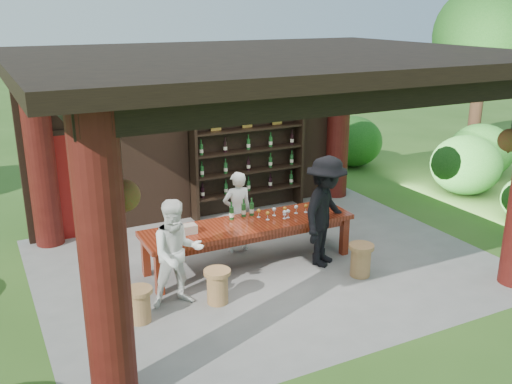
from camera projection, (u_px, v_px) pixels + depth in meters
name	position (u px, v px, depth m)	size (l,w,h in m)	color
ground	(267.00, 263.00, 9.68)	(90.00, 90.00, 0.00)	#2D5119
pavilion	(255.00, 135.00, 9.38)	(7.50, 6.00, 3.60)	slate
wine_shelf	(248.00, 162.00, 11.80)	(2.47, 0.38, 2.18)	black
tasting_table	(249.00, 229.00, 9.44)	(3.58, 0.95, 0.75)	#52190B
stool_near_left	(217.00, 285.00, 8.30)	(0.40, 0.40, 0.52)	olive
stool_near_right	(361.00, 259.00, 9.14)	(0.41, 0.41, 0.54)	olive
stool_far_left	(140.00, 304.00, 7.80)	(0.38, 0.38, 0.50)	olive
host	(237.00, 212.00, 9.96)	(0.53, 0.35, 1.46)	silver
guest_woman	(177.00, 253.00, 8.10)	(0.78, 0.61, 1.60)	white
guest_man	(326.00, 212.00, 9.37)	(1.21, 0.69, 1.87)	black
table_bottles	(242.00, 208.00, 9.61)	(0.47, 0.12, 0.31)	#194C1E
table_glasses	(283.00, 212.00, 9.67)	(0.91, 0.32, 0.15)	silver
napkin_basket	(188.00, 229.00, 8.94)	(0.26, 0.18, 0.14)	#BF6672
shrubs	(349.00, 200.00, 11.14)	(14.94, 8.81, 1.36)	#194C14
trees	(365.00, 46.00, 11.83)	(22.46, 11.48, 4.80)	#3F2819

